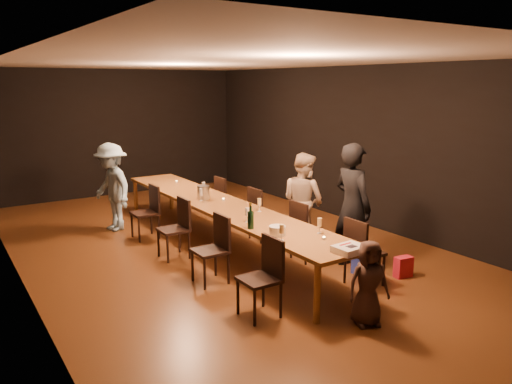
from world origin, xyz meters
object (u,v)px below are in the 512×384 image
plate_stack (277,231)px  ice_bucket (203,192)px  woman_tan (303,201)px  table (221,207)px  woman_birthday (352,207)px  birthday_cake (350,249)px  chair_left_0 (259,278)px  chair_right_1 (308,230)px  child (368,283)px  chair_left_3 (145,212)px  champagne_bottle (251,216)px  chair_left_1 (210,250)px  man_blue (112,187)px  chair_right_0 (365,252)px  chair_right_3 (229,200)px  chair_left_2 (173,229)px  chair_right_2 (264,213)px

plate_stack → ice_bucket: bearing=86.2°
woman_tan → table: bearing=50.6°
woman_birthday → birthday_cake: 1.53m
ice_bucket → birthday_cake: bearing=-87.5°
table → birthday_cake: (0.07, -2.90, 0.09)m
chair_left_0 → chair_right_1: bearing=-54.8°
chair_left_0 → child: 1.23m
plate_stack → chair_left_3: bearing=101.3°
chair_right_1 → champagne_bottle: champagne_bottle is taller
chair_left_1 → woman_tan: bearing=-75.9°
chair_left_3 → man_blue: (-0.30, 0.81, 0.34)m
chair_left_3 → plate_stack: size_ratio=4.26×
chair_right_0 → chair_left_3: same height
chair_right_3 → chair_left_2: size_ratio=1.00×
chair_right_1 → chair_left_0: same height
chair_left_3 → man_blue: bearing=20.4°
chair_right_2 → chair_left_1: same height
chair_left_1 → ice_bucket: size_ratio=4.04×
chair_right_1 → woman_tan: (0.30, 0.50, 0.33)m
ice_bucket → child: bearing=-88.0°
plate_stack → champagne_bottle: size_ratio=0.61×
woman_tan → man_blue: man_blue is taller
chair_right_2 → birthday_cake: 3.02m
chair_left_1 → chair_left_2: bearing=0.0°
chair_right_0 → chair_right_2: same height
woman_birthday → man_blue: (-2.30, 3.83, -0.12)m
child → plate_stack: 1.41m
chair_left_2 → birthday_cake: size_ratio=2.51×
woman_tan → plate_stack: 1.83m
table → ice_bucket: bearing=99.1°
chair_right_3 → plate_stack: 3.30m
chair_right_1 → child: (-0.79, -2.03, 0.03)m
chair_right_1 → chair_right_2: same height
plate_stack → chair_left_1: bearing=131.7°
chair_right_0 → plate_stack: (-1.08, 0.51, 0.35)m
chair_left_0 → ice_bucket: (0.78, 2.87, 0.40)m
chair_right_0 → chair_left_0: bearing=-90.0°
chair_left_2 → man_blue: size_ratio=0.58×
chair_right_2 → plate_stack: chair_right_2 is taller
chair_right_0 → chair_right_3: (0.00, 3.60, 0.00)m
chair_left_2 → child: bearing=-164.3°
chair_right_2 → chair_left_2: (-1.70, 0.00, 0.00)m
man_blue → plate_stack: 4.01m
chair_right_2 → chair_right_3: same height
chair_right_2 → birthday_cake: chair_right_2 is taller
champagne_bottle → chair_left_0: bearing=-117.4°
chair_left_3 → plate_stack: 3.17m
chair_right_1 → chair_right_3: same height
chair_left_2 → woman_tan: woman_tan is taller
chair_right_2 → child: size_ratio=0.95×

